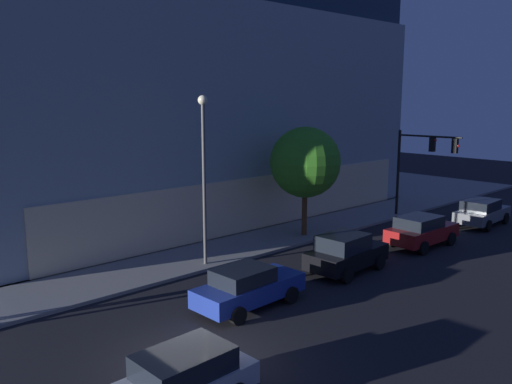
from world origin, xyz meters
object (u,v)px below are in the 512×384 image
object	(u,v)px
car_blue	(248,287)
car_black	(346,253)
traffic_light_far_corner	(422,156)
car_red	(421,230)
street_lamp_sidewalk	(204,160)
sidewalk_tree	(305,162)
car_silver	(177,382)
modern_building	(129,101)
car_grey	(482,212)

from	to	relation	value
car_blue	car_black	xyz separation A→B (m)	(6.03, 0.08, 0.09)
traffic_light_far_corner	car_red	xyz separation A→B (m)	(-5.53, -3.36, -3.34)
street_lamp_sidewalk	sidewalk_tree	world-z (taller)	street_lamp_sidewalk
car_red	car_blue	bearing A→B (deg)	179.78
car_red	car_silver	bearing A→B (deg)	-168.38
car_blue	car_silver	bearing A→B (deg)	-146.65
traffic_light_far_corner	street_lamp_sidewalk	bearing A→B (deg)	174.01
traffic_light_far_corner	car_blue	xyz separation A→B (m)	(-17.88, -3.31, -3.41)
modern_building	car_grey	world-z (taller)	modern_building
street_lamp_sidewalk	car_blue	distance (m)	6.80
car_blue	sidewalk_tree	bearing A→B (deg)	30.85
car_blue	modern_building	bearing A→B (deg)	70.63
street_lamp_sidewalk	car_silver	world-z (taller)	street_lamp_sidewalk
traffic_light_far_corner	car_blue	bearing A→B (deg)	-169.51
car_silver	car_grey	size ratio (longest dim) A/B	0.94
car_silver	car_grey	xyz separation A→B (m)	(25.17, 3.65, 0.07)
car_silver	car_black	distance (m)	12.36
traffic_light_far_corner	sidewalk_tree	xyz separation A→B (m)	(-8.75, 2.15, 0.09)
car_red	car_grey	bearing A→B (deg)	-0.52
modern_building	car_blue	size ratio (longest dim) A/B	6.77
street_lamp_sidewalk	car_silver	xyz separation A→B (m)	(-7.47, -8.77, -4.28)
street_lamp_sidewalk	car_grey	distance (m)	18.90
car_blue	car_red	distance (m)	12.36
car_silver	car_blue	world-z (taller)	car_blue
car_blue	car_black	world-z (taller)	car_black
car_black	traffic_light_far_corner	bearing A→B (deg)	15.23
car_blue	car_black	size ratio (longest dim) A/B	1.07
sidewalk_tree	car_red	world-z (taller)	sidewalk_tree
modern_building	car_silver	world-z (taller)	modern_building
sidewalk_tree	car_blue	world-z (taller)	sidewalk_tree
street_lamp_sidewalk	car_red	size ratio (longest dim) A/B	1.76
sidewalk_tree	car_silver	xyz separation A→B (m)	(-14.85, -9.22, -3.52)
car_blue	car_grey	world-z (taller)	car_grey
modern_building	street_lamp_sidewalk	distance (m)	19.83
modern_building	car_blue	distance (m)	25.89
street_lamp_sidewalk	car_black	distance (m)	7.73
modern_building	car_black	bearing A→B (deg)	-95.48
sidewalk_tree	car_black	size ratio (longest dim) A/B	1.44
modern_building	sidewalk_tree	world-z (taller)	modern_building
traffic_light_far_corner	car_grey	world-z (taller)	traffic_light_far_corner
car_black	car_grey	distance (m)	13.43
street_lamp_sidewalk	car_grey	world-z (taller)	street_lamp_sidewalk
car_black	modern_building	bearing A→B (deg)	84.52
car_black	car_grey	bearing A→B (deg)	-0.83
car_grey	modern_building	bearing A→B (deg)	115.29
street_lamp_sidewalk	sidewalk_tree	xyz separation A→B (m)	(7.38, 0.45, -0.76)
street_lamp_sidewalk	car_blue	size ratio (longest dim) A/B	1.71
car_silver	car_black	world-z (taller)	car_black
car_silver	car_grey	bearing A→B (deg)	8.25
traffic_light_far_corner	car_black	world-z (taller)	traffic_light_far_corner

